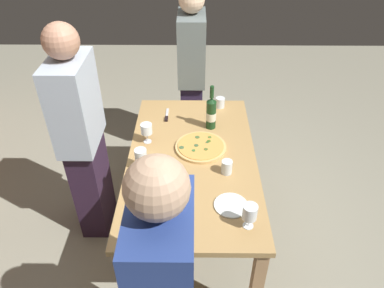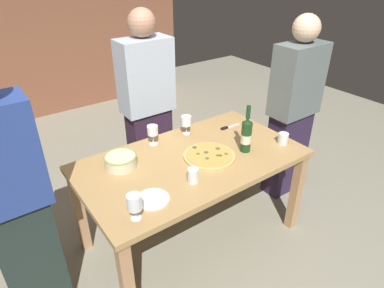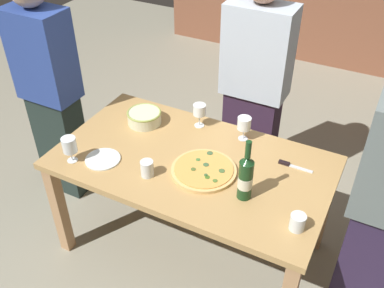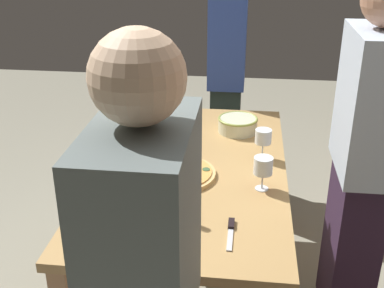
{
  "view_description": "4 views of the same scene",
  "coord_description": "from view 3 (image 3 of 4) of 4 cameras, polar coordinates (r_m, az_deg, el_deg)",
  "views": [
    {
      "loc": [
        -1.98,
        -0.02,
        2.34
      ],
      "look_at": [
        0.0,
        0.0,
        0.87
      ],
      "focal_mm": 33.76,
      "sensor_mm": 36.0,
      "label": 1
    },
    {
      "loc": [
        -1.19,
        -1.64,
        2.02
      ],
      "look_at": [
        0.0,
        0.0,
        0.87
      ],
      "focal_mm": 31.34,
      "sensor_mm": 36.0,
      "label": 2
    },
    {
      "loc": [
        0.9,
        -1.74,
        2.34
      ],
      "look_at": [
        0.0,
        0.0,
        0.87
      ],
      "focal_mm": 40.69,
      "sensor_mm": 36.0,
      "label": 3
    },
    {
      "loc": [
        2.09,
        0.25,
        1.83
      ],
      "look_at": [
        0.0,
        0.0,
        0.87
      ],
      "focal_mm": 45.84,
      "sensor_mm": 36.0,
      "label": 4
    }
  ],
  "objects": [
    {
      "name": "pizza_knife",
      "position": [
        2.55,
        12.81,
        -2.72
      ],
      "size": [
        0.2,
        0.02,
        0.02
      ],
      "color": "silver",
      "rests_on": "dining_table"
    },
    {
      "name": "side_plate",
      "position": [
        2.58,
        -11.61,
        -1.97
      ],
      "size": [
        0.21,
        0.21,
        0.01
      ],
      "primitive_type": "cylinder",
      "color": "white",
      "rests_on": "dining_table"
    },
    {
      "name": "pizza",
      "position": [
        2.44,
        1.55,
        -3.44
      ],
      "size": [
        0.37,
        0.37,
        0.03
      ],
      "color": "#E0B16A",
      "rests_on": "dining_table"
    },
    {
      "name": "serving_bowl",
      "position": [
        2.83,
        -6.27,
        3.58
      ],
      "size": [
        0.22,
        0.22,
        0.08
      ],
      "color": "beige",
      "rests_on": "dining_table"
    },
    {
      "name": "wine_glass_near_pizza",
      "position": [
        2.65,
        6.85,
        2.58
      ],
      "size": [
        0.08,
        0.08,
        0.15
      ],
      "color": "white",
      "rests_on": "dining_table"
    },
    {
      "name": "wine_glass_far_left",
      "position": [
        2.75,
        0.99,
        4.43
      ],
      "size": [
        0.08,
        0.08,
        0.16
      ],
      "color": "white",
      "rests_on": "dining_table"
    },
    {
      "name": "cup_amber",
      "position": [
        2.18,
        13.67,
        -9.92
      ],
      "size": [
        0.08,
        0.08,
        0.09
      ],
      "primitive_type": "cylinder",
      "color": "white",
      "rests_on": "dining_table"
    },
    {
      "name": "cup_ceramic",
      "position": [
        2.41,
        -5.91,
        -3.21
      ],
      "size": [
        0.07,
        0.07,
        0.1
      ],
      "primitive_type": "cylinder",
      "color": "white",
      "rests_on": "dining_table"
    },
    {
      "name": "wine_bottle",
      "position": [
        2.23,
        7.03,
        -4.34
      ],
      "size": [
        0.08,
        0.08,
        0.36
      ],
      "color": "#183D1C",
      "rests_on": "dining_table"
    },
    {
      "name": "person_guest_right",
      "position": [
        3.04,
        8.16,
        7.04
      ],
      "size": [
        0.44,
        0.24,
        1.67
      ],
      "rotation": [
        0.0,
        0.0,
        -1.68
      ],
      "color": "#2E1D31",
      "rests_on": "ground"
    },
    {
      "name": "dining_table",
      "position": [
        2.59,
        0.0,
        -3.72
      ],
      "size": [
        1.6,
        0.9,
        0.75
      ],
      "color": "tan",
      "rests_on": "ground"
    },
    {
      "name": "wine_glass_by_bottle",
      "position": [
        2.55,
        -15.78,
        -0.16
      ],
      "size": [
        0.08,
        0.08,
        0.16
      ],
      "color": "white",
      "rests_on": "dining_table"
    },
    {
      "name": "person_guest_left",
      "position": [
        3.14,
        -18.04,
        6.43
      ],
      "size": [
        0.39,
        0.24,
        1.66
      ],
      "rotation": [
        0.0,
        0.0,
        -0.09
      ],
      "color": "#212E2A",
      "rests_on": "ground"
    },
    {
      "name": "ground_plane",
      "position": [
        3.06,
        0.0,
        -13.1
      ],
      "size": [
        8.0,
        8.0,
        0.0
      ],
      "primitive_type": "plane",
      "color": "gray"
    }
  ]
}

